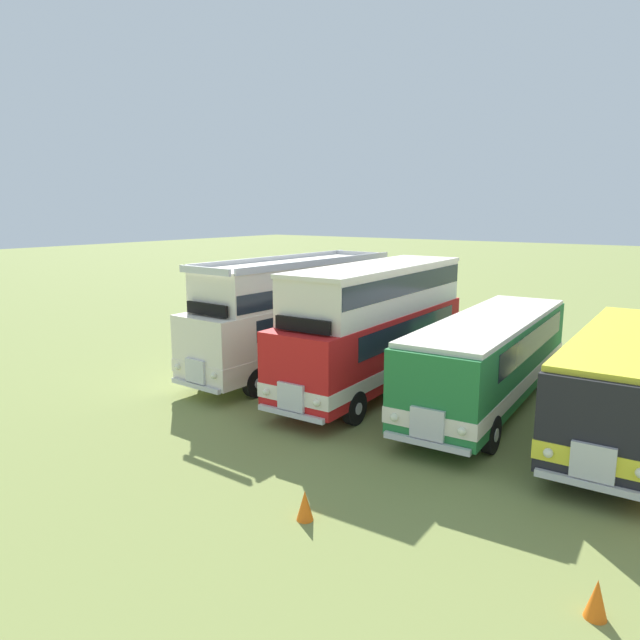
{
  "coord_description": "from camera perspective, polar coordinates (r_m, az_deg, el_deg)",
  "views": [
    {
      "loc": [
        -1.8,
        -17.66,
        6.37
      ],
      "look_at": [
        -14.2,
        -0.3,
        2.31
      ],
      "focal_mm": 32.65,
      "sensor_mm": 36.0,
      "label": 1
    }
  ],
  "objects": [
    {
      "name": "bus_second_in_row",
      "position": [
        20.57,
        5.51,
        -0.22
      ],
      "size": [
        2.82,
        9.99,
        4.49
      ],
      "color": "red",
      "rests_on": "ground"
    },
    {
      "name": "bus_fourth_in_row",
      "position": [
        18.48,
        27.74,
        -4.97
      ],
      "size": [
        2.86,
        10.12,
        2.99
      ],
      "color": "black",
      "rests_on": "ground"
    },
    {
      "name": "cone_mid_row",
      "position": [
        11.06,
        25.48,
        -23.45
      ],
      "size": [
        0.36,
        0.36,
        0.67
      ],
      "primitive_type": "cone",
      "color": "orange",
      "rests_on": "ground"
    },
    {
      "name": "bus_third_in_row",
      "position": [
        19.63,
        16.39,
        -3.28
      ],
      "size": [
        3.1,
        10.72,
        2.99
      ],
      "color": "#237538",
      "rests_on": "ground"
    },
    {
      "name": "bus_first_in_row",
      "position": [
        23.21,
        -2.27,
        0.8
      ],
      "size": [
        2.87,
        10.52,
        4.52
      ],
      "color": "silver",
      "rests_on": "ground"
    },
    {
      "name": "cone_far_end",
      "position": [
        12.68,
        -1.49,
        -17.7
      ],
      "size": [
        0.36,
        0.36,
        0.65
      ],
      "primitive_type": "cone",
      "color": "orange",
      "rests_on": "ground"
    }
  ]
}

